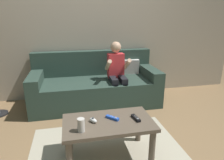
{
  "coord_description": "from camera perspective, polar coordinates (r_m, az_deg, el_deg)",
  "views": [
    {
      "loc": [
        -0.51,
        -1.68,
        1.36
      ],
      "look_at": [
        0.0,
        0.68,
        0.59
      ],
      "focal_mm": 32.31,
      "sensor_mm": 36.0,
      "label": 1
    }
  ],
  "objects": [
    {
      "name": "nunchuk_white",
      "position": [
        1.95,
        -5.35,
        -11.27
      ],
      "size": [
        0.09,
        0.1,
        0.05
      ],
      "color": "white",
      "rests_on": "coffee_table"
    },
    {
      "name": "area_rug",
      "position": [
        2.19,
        -0.99,
        -20.53
      ],
      "size": [
        1.59,
        1.32,
        0.01
      ],
      "primitive_type": "cube",
      "color": "#BCB299",
      "rests_on": "ground"
    },
    {
      "name": "game_remote_black_far_corner",
      "position": [
        2.01,
        6.74,
        -10.65
      ],
      "size": [
        0.06,
        0.14,
        0.03
      ],
      "color": "black",
      "rests_on": "coffee_table"
    },
    {
      "name": "coffee_table",
      "position": [
        2.0,
        -1.04,
        -13.28
      ],
      "size": [
        0.86,
        0.49,
        0.4
      ],
      "color": "brown",
      "rests_on": "ground"
    },
    {
      "name": "person_seated_on_couch",
      "position": [
        3.03,
        1.43,
        2.52
      ],
      "size": [
        0.34,
        0.42,
        0.99
      ],
      "color": "black",
      "rests_on": "ground"
    },
    {
      "name": "wall_back",
      "position": [
        3.46,
        -3.9,
        15.94
      ],
      "size": [
        5.06,
        0.05,
        2.5
      ],
      "primitive_type": "cube",
      "color": "#B2A38E",
      "rests_on": "ground"
    },
    {
      "name": "couch",
      "position": [
        3.24,
        -4.59,
        -1.69
      ],
      "size": [
        1.95,
        0.8,
        0.81
      ],
      "color": "#2D4238",
      "rests_on": "ground"
    },
    {
      "name": "soda_can",
      "position": [
        1.81,
        -8.75,
        -12.48
      ],
      "size": [
        0.07,
        0.07,
        0.12
      ],
      "primitive_type": "cylinder",
      "color": "silver",
      "rests_on": "coffee_table"
    },
    {
      "name": "game_remote_blue_near_edge",
      "position": [
        2.0,
        0.11,
        -10.66
      ],
      "size": [
        0.12,
        0.13,
        0.03
      ],
      "color": "blue",
      "rests_on": "coffee_table"
    },
    {
      "name": "ground_plane",
      "position": [
        2.22,
        3.81,
        -19.98
      ],
      "size": [
        10.12,
        10.12,
        0.0
      ],
      "primitive_type": "plane",
      "color": "olive"
    }
  ]
}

